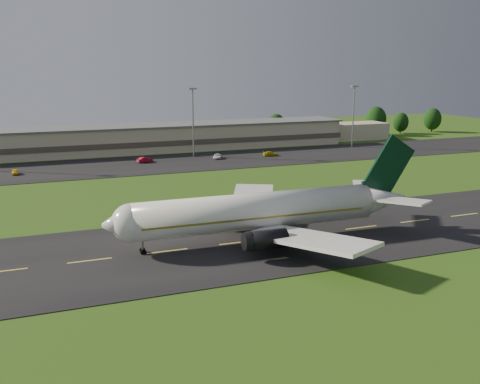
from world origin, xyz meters
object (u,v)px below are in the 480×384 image
object	(u,v)px
service_vehicle_b	(145,160)
light_mast_centre	(193,114)
airliner	(261,211)
light_mast_east	(354,109)
service_vehicle_a	(15,172)
service_vehicle_d	(271,154)
service_vehicle_c	(217,156)
terminal	(184,137)

from	to	relation	value
service_vehicle_b	light_mast_centre	bearing A→B (deg)	-92.51
service_vehicle_b	airliner	bearing A→B (deg)	163.24
light_mast_east	service_vehicle_a	world-z (taller)	light_mast_east
service_vehicle_d	service_vehicle_c	bearing A→B (deg)	92.46
airliner	terminal	world-z (taller)	airliner
airliner	service_vehicle_c	xyz separation A→B (m)	(17.67, 74.19, -3.90)
light_mast_centre	service_vehicle_c	xyz separation A→B (m)	(5.50, -5.83, -11.98)
terminal	service_vehicle_b	bearing A→B (deg)	-129.13
airliner	service_vehicle_a	size ratio (longest dim) A/B	13.66
light_mast_centre	service_vehicle_c	distance (m)	14.41
airliner	service_vehicle_b	size ratio (longest dim) A/B	11.33
service_vehicle_a	service_vehicle_b	distance (m)	34.10
airliner	terminal	bearing A→B (deg)	83.24
airliner	light_mast_east	world-z (taller)	light_mast_east
light_mast_centre	service_vehicle_b	bearing A→B (deg)	-163.12
service_vehicle_a	service_vehicle_d	size ratio (longest dim) A/B	0.82
light_mast_east	service_vehicle_c	size ratio (longest dim) A/B	4.27
light_mast_centre	light_mast_east	xyz separation A→B (m)	(55.00, 0.00, 0.00)
terminal	service_vehicle_b	size ratio (longest dim) A/B	32.03
service_vehicle_b	service_vehicle_c	xyz separation A→B (m)	(21.12, -1.09, -0.08)
service_vehicle_a	service_vehicle_c	bearing A→B (deg)	1.25
service_vehicle_d	service_vehicle_b	bearing A→B (deg)	93.34
light_mast_east	service_vehicle_a	distance (m)	105.45
light_mast_east	service_vehicle_a	bearing A→B (deg)	-174.30
light_mast_centre	service_vehicle_b	world-z (taller)	light_mast_centre
light_mast_east	service_vehicle_d	distance (m)	35.82
terminal	service_vehicle_c	xyz separation A→B (m)	(4.10, -22.02, -3.23)
airliner	service_vehicle_b	xyz separation A→B (m)	(-3.46, 75.28, -3.82)
service_vehicle_b	service_vehicle_d	bearing A→B (deg)	-113.04
service_vehicle_c	service_vehicle_d	size ratio (longest dim) A/B	1.04
terminal	service_vehicle_a	size ratio (longest dim) A/B	38.64
airliner	service_vehicle_c	world-z (taller)	airliner
terminal	service_vehicle_d	bearing A→B (deg)	-48.55
airliner	terminal	xyz separation A→B (m)	(13.57, 96.20, -0.67)
light_mast_centre	service_vehicle_d	bearing A→B (deg)	-17.99
terminal	service_vehicle_b	distance (m)	27.15
service_vehicle_a	service_vehicle_d	world-z (taller)	service_vehicle_d
terminal	service_vehicle_d	distance (m)	31.29
terminal	service_vehicle_d	size ratio (longest dim) A/B	31.62
airliner	terminal	distance (m)	97.16
airliner	light_mast_east	size ratio (longest dim) A/B	2.52
terminal	service_vehicle_a	bearing A→B (deg)	-152.30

